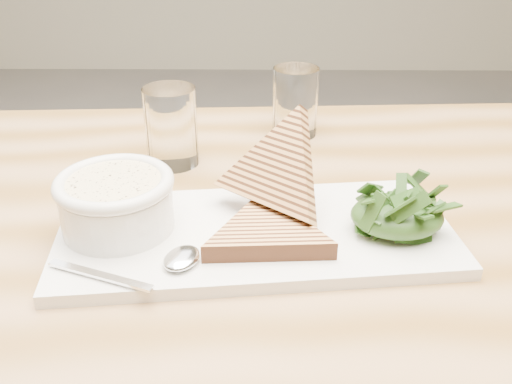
{
  "coord_description": "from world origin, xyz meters",
  "views": [
    {
      "loc": [
        0.07,
        -0.65,
        1.08
      ],
      "look_at": [
        0.06,
        -0.09,
        0.78
      ],
      "focal_mm": 40.0,
      "sensor_mm": 36.0,
      "label": 1
    }
  ],
  "objects_px": {
    "table_top": "(244,257)",
    "platter": "(256,234)",
    "glass_near": "(171,127)",
    "soup_bowl": "(117,208)",
    "glass_far": "(295,102)"
  },
  "relations": [
    {
      "from": "glass_near",
      "to": "platter",
      "type": "bearing_deg",
      "value": -58.99
    },
    {
      "from": "glass_near",
      "to": "table_top",
      "type": "bearing_deg",
      "value": -62.53
    },
    {
      "from": "table_top",
      "to": "platter",
      "type": "xyz_separation_m",
      "value": [
        0.01,
        0.0,
        0.03
      ]
    },
    {
      "from": "table_top",
      "to": "platter",
      "type": "relative_size",
      "value": 2.98
    },
    {
      "from": "table_top",
      "to": "glass_near",
      "type": "distance_m",
      "value": 0.24
    },
    {
      "from": "soup_bowl",
      "to": "platter",
      "type": "bearing_deg",
      "value": -0.87
    },
    {
      "from": "soup_bowl",
      "to": "glass_near",
      "type": "relative_size",
      "value": 1.11
    },
    {
      "from": "table_top",
      "to": "platter",
      "type": "bearing_deg",
      "value": 17.5
    },
    {
      "from": "platter",
      "to": "glass_far",
      "type": "bearing_deg",
      "value": 79.39
    },
    {
      "from": "platter",
      "to": "glass_far",
      "type": "xyz_separation_m",
      "value": [
        0.06,
        0.31,
        0.05
      ]
    },
    {
      "from": "glass_far",
      "to": "platter",
      "type": "bearing_deg",
      "value": -100.61
    },
    {
      "from": "soup_bowl",
      "to": "glass_near",
      "type": "bearing_deg",
      "value": 80.59
    },
    {
      "from": "glass_near",
      "to": "glass_far",
      "type": "relative_size",
      "value": 1.04
    },
    {
      "from": "table_top",
      "to": "glass_far",
      "type": "relative_size",
      "value": 12.19
    },
    {
      "from": "soup_bowl",
      "to": "glass_near",
      "type": "distance_m",
      "value": 0.2
    }
  ]
}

